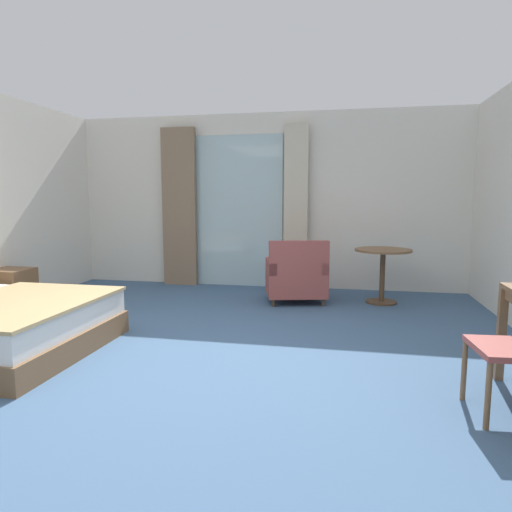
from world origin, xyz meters
TOP-DOWN VIEW (x-y plane):
  - ground at (0.00, 0.00)m, footprint 6.78×7.71m
  - wall_back at (0.00, 3.60)m, footprint 6.38×0.12m
  - balcony_glass_door at (-0.44, 3.52)m, footprint 1.45×0.02m
  - curtain_panel_left at (-1.38, 3.42)m, footprint 0.55×0.10m
  - curtain_panel_right at (0.50, 3.42)m, footprint 0.36×0.10m
  - nightstand at (-2.84, 1.34)m, footprint 0.45×0.45m
  - armchair_by_window at (0.62, 2.50)m, footprint 0.92×0.85m
  - round_cafe_table at (1.76, 2.70)m, footprint 0.75×0.75m

SIDE VIEW (x-z plane):
  - ground at x=0.00m, z-range -0.10..0.00m
  - nightstand at x=-2.84m, z-range 0.00..0.53m
  - armchair_by_window at x=0.62m, z-range -0.08..0.78m
  - round_cafe_table at x=1.76m, z-range 0.18..0.92m
  - balcony_glass_door at x=-0.44m, z-range 0.00..2.40m
  - curtain_panel_left at x=-1.38m, z-range 0.00..2.52m
  - curtain_panel_right at x=0.50m, z-range 0.00..2.52m
  - wall_back at x=0.00m, z-range 0.00..2.73m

